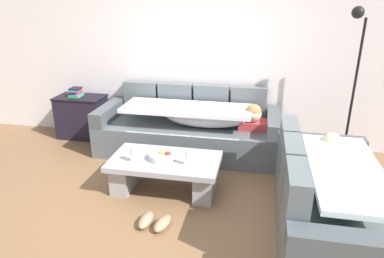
{
  "coord_description": "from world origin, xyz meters",
  "views": [
    {
      "loc": [
        0.98,
        -2.79,
        2.06
      ],
      "look_at": [
        0.21,
        1.08,
        0.55
      ],
      "focal_mm": 32.8,
      "sensor_mm": 36.0,
      "label": 1
    }
  ],
  "objects_px": {
    "couch_along_wall": "(191,129)",
    "side_cabinet": "(82,117)",
    "wine_glass_near_right": "(188,155)",
    "pair_of_shoes": "(154,222)",
    "open_magazine": "(199,162)",
    "coffee_table": "(165,170)",
    "couch_near_window": "(329,200)",
    "wine_glass_near_left": "(133,152)",
    "floor_lamp": "(352,79)",
    "fruit_bowl": "(162,156)",
    "book_stack_on_cabinet": "(76,92)"
  },
  "relations": [
    {
      "from": "couch_along_wall",
      "to": "side_cabinet",
      "type": "bearing_deg",
      "value": 172.68
    },
    {
      "from": "wine_glass_near_right",
      "to": "pair_of_shoes",
      "type": "relative_size",
      "value": 0.51
    },
    {
      "from": "wine_glass_near_right",
      "to": "open_magazine",
      "type": "bearing_deg",
      "value": 41.19
    },
    {
      "from": "coffee_table",
      "to": "open_magazine",
      "type": "height_order",
      "value": "open_magazine"
    },
    {
      "from": "couch_near_window",
      "to": "wine_glass_near_left",
      "type": "relative_size",
      "value": 11.53
    },
    {
      "from": "couch_along_wall",
      "to": "wine_glass_near_right",
      "type": "xyz_separation_m",
      "value": [
        0.2,
        -1.17,
        0.17
      ]
    },
    {
      "from": "couch_near_window",
      "to": "open_magazine",
      "type": "bearing_deg",
      "value": 70.95
    },
    {
      "from": "floor_lamp",
      "to": "pair_of_shoes",
      "type": "height_order",
      "value": "floor_lamp"
    },
    {
      "from": "couch_near_window",
      "to": "wine_glass_near_right",
      "type": "distance_m",
      "value": 1.42
    },
    {
      "from": "couch_along_wall",
      "to": "side_cabinet",
      "type": "relative_size",
      "value": 3.41
    },
    {
      "from": "fruit_bowl",
      "to": "pair_of_shoes",
      "type": "height_order",
      "value": "fruit_bowl"
    },
    {
      "from": "wine_glass_near_left",
      "to": "book_stack_on_cabinet",
      "type": "height_order",
      "value": "book_stack_on_cabinet"
    },
    {
      "from": "couch_along_wall",
      "to": "couch_near_window",
      "type": "height_order",
      "value": "same"
    },
    {
      "from": "couch_along_wall",
      "to": "fruit_bowl",
      "type": "height_order",
      "value": "couch_along_wall"
    },
    {
      "from": "book_stack_on_cabinet",
      "to": "pair_of_shoes",
      "type": "xyz_separation_m",
      "value": [
        1.8,
        -1.96,
        -0.66
      ]
    },
    {
      "from": "wine_glass_near_left",
      "to": "wine_glass_near_right",
      "type": "distance_m",
      "value": 0.59
    },
    {
      "from": "coffee_table",
      "to": "fruit_bowl",
      "type": "xyz_separation_m",
      "value": [
        -0.02,
        -0.01,
        0.18
      ]
    },
    {
      "from": "coffee_table",
      "to": "side_cabinet",
      "type": "height_order",
      "value": "side_cabinet"
    },
    {
      "from": "couch_along_wall",
      "to": "coffee_table",
      "type": "bearing_deg",
      "value": -94.42
    },
    {
      "from": "couch_along_wall",
      "to": "floor_lamp",
      "type": "relative_size",
      "value": 1.26
    },
    {
      "from": "fruit_bowl",
      "to": "open_magazine",
      "type": "distance_m",
      "value": 0.41
    },
    {
      "from": "wine_glass_near_right",
      "to": "pair_of_shoes",
      "type": "bearing_deg",
      "value": -110.37
    },
    {
      "from": "side_cabinet",
      "to": "floor_lamp",
      "type": "bearing_deg",
      "value": -2.69
    },
    {
      "from": "couch_near_window",
      "to": "pair_of_shoes",
      "type": "height_order",
      "value": "couch_near_window"
    },
    {
      "from": "couch_near_window",
      "to": "couch_along_wall",
      "type": "bearing_deg",
      "value": 46.01
    },
    {
      "from": "couch_near_window",
      "to": "fruit_bowl",
      "type": "height_order",
      "value": "couch_near_window"
    },
    {
      "from": "couch_along_wall",
      "to": "side_cabinet",
      "type": "xyz_separation_m",
      "value": [
        -1.75,
        0.22,
        -0.01
      ]
    },
    {
      "from": "book_stack_on_cabinet",
      "to": "fruit_bowl",
      "type": "bearing_deg",
      "value": -37.41
    },
    {
      "from": "wine_glass_near_right",
      "to": "couch_near_window",
      "type": "bearing_deg",
      "value": -14.23
    },
    {
      "from": "couch_along_wall",
      "to": "book_stack_on_cabinet",
      "type": "relative_size",
      "value": 11.22
    },
    {
      "from": "couch_along_wall",
      "to": "book_stack_on_cabinet",
      "type": "xyz_separation_m",
      "value": [
        -1.81,
        0.22,
        0.37
      ]
    },
    {
      "from": "fruit_bowl",
      "to": "floor_lamp",
      "type": "distance_m",
      "value": 2.46
    },
    {
      "from": "couch_near_window",
      "to": "floor_lamp",
      "type": "bearing_deg",
      "value": -14.38
    },
    {
      "from": "wine_glass_near_left",
      "to": "pair_of_shoes",
      "type": "distance_m",
      "value": 0.8
    },
    {
      "from": "fruit_bowl",
      "to": "pair_of_shoes",
      "type": "relative_size",
      "value": 0.86
    },
    {
      "from": "wine_glass_near_right",
      "to": "open_magazine",
      "type": "distance_m",
      "value": 0.18
    },
    {
      "from": "couch_along_wall",
      "to": "floor_lamp",
      "type": "distance_m",
      "value": 2.12
    },
    {
      "from": "fruit_bowl",
      "to": "wine_glass_near_left",
      "type": "xyz_separation_m",
      "value": [
        -0.28,
        -0.12,
        0.08
      ]
    },
    {
      "from": "floor_lamp",
      "to": "pair_of_shoes",
      "type": "xyz_separation_m",
      "value": [
        -1.98,
        -1.79,
        -1.07
      ]
    },
    {
      "from": "fruit_bowl",
      "to": "coffee_table",
      "type": "bearing_deg",
      "value": 30.07
    },
    {
      "from": "fruit_bowl",
      "to": "side_cabinet",
      "type": "bearing_deg",
      "value": 141.55
    },
    {
      "from": "fruit_bowl",
      "to": "wine_glass_near_left",
      "type": "relative_size",
      "value": 1.69
    },
    {
      "from": "couch_along_wall",
      "to": "coffee_table",
      "type": "relative_size",
      "value": 2.05
    },
    {
      "from": "couch_along_wall",
      "to": "wine_glass_near_right",
      "type": "bearing_deg",
      "value": -80.15
    },
    {
      "from": "book_stack_on_cabinet",
      "to": "wine_glass_near_left",
      "type": "bearing_deg",
      "value": -45.06
    },
    {
      "from": "couch_near_window",
      "to": "open_magazine",
      "type": "relative_size",
      "value": 6.83
    },
    {
      "from": "couch_near_window",
      "to": "floor_lamp",
      "type": "height_order",
      "value": "floor_lamp"
    },
    {
      "from": "couch_near_window",
      "to": "wine_glass_near_right",
      "type": "bearing_deg",
      "value": 75.77
    },
    {
      "from": "floor_lamp",
      "to": "couch_near_window",
      "type": "bearing_deg",
      "value": -104.38
    },
    {
      "from": "wine_glass_near_left",
      "to": "couch_near_window",
      "type": "bearing_deg",
      "value": -9.12
    }
  ]
}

